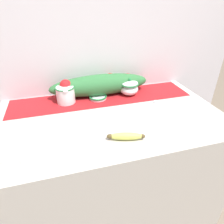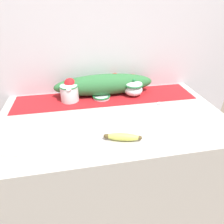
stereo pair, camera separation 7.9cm
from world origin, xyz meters
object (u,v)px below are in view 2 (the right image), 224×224
(sugar_bowl, at_px, (133,88))
(napkin_stack, at_px, (9,146))
(spoon, at_px, (158,104))
(cream_pitcher, at_px, (69,92))
(small_dish, at_px, (101,97))
(banana, at_px, (123,137))

(sugar_bowl, height_order, napkin_stack, sugar_bowl)
(sugar_bowl, distance_m, spoon, 0.20)
(cream_pitcher, xyz_separation_m, spoon, (0.53, -0.15, -0.05))
(cream_pitcher, height_order, napkin_stack, cream_pitcher)
(small_dish, height_order, spoon, small_dish)
(small_dish, xyz_separation_m, napkin_stack, (-0.47, -0.40, -0.00))
(spoon, xyz_separation_m, napkin_stack, (-0.79, -0.26, 0.01))
(small_dish, relative_size, banana, 0.64)
(spoon, bearing_deg, sugar_bowl, 94.85)
(sugar_bowl, xyz_separation_m, spoon, (0.11, -0.15, -0.05))
(cream_pitcher, relative_size, sugar_bowl, 1.12)
(sugar_bowl, distance_m, napkin_stack, 0.79)
(cream_pitcher, distance_m, banana, 0.51)
(sugar_bowl, bearing_deg, napkin_stack, -148.92)
(banana, bearing_deg, sugar_bowl, 68.27)
(small_dish, bearing_deg, cream_pitcher, 178.27)
(napkin_stack, bearing_deg, small_dish, 41.00)
(spoon, bearing_deg, small_dish, 124.00)
(banana, xyz_separation_m, napkin_stack, (-0.50, 0.04, -0.01))
(cream_pitcher, distance_m, napkin_stack, 0.49)
(sugar_bowl, relative_size, small_dish, 1.07)
(cream_pitcher, distance_m, small_dish, 0.20)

